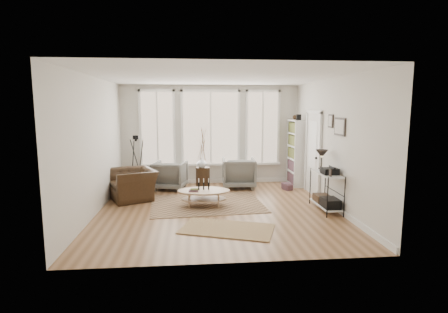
{
  "coord_description": "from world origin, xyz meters",
  "views": [
    {
      "loc": [
        -0.55,
        -7.56,
        2.27
      ],
      "look_at": [
        0.2,
        0.6,
        1.1
      ],
      "focal_mm": 28.0,
      "sensor_mm": 36.0,
      "label": 1
    }
  ],
  "objects": [
    {
      "name": "door",
      "position": [
        2.57,
        1.15,
        1.12
      ],
      "size": [
        0.09,
        1.06,
        2.22
      ],
      "color": "silver",
      "rests_on": "ground"
    },
    {
      "name": "vase",
      "position": [
        -0.29,
        2.04,
        0.73
      ],
      "size": [
        0.34,
        0.34,
        0.28
      ],
      "primitive_type": "imported",
      "rotation": [
        0.0,
        0.0,
        0.33
      ],
      "color": "silver",
      "rests_on": "side_table"
    },
    {
      "name": "bookcase",
      "position": [
        2.44,
        2.23,
        0.96
      ],
      "size": [
        0.31,
        0.85,
        2.06
      ],
      "color": "white",
      "rests_on": "ground"
    },
    {
      "name": "rug_runner",
      "position": [
        0.08,
        -1.33,
        0.01
      ],
      "size": [
        1.91,
        1.45,
        0.01
      ],
      "primitive_type": "cube",
      "rotation": [
        0.0,
        0.0,
        -0.34
      ],
      "color": "brown",
      "rests_on": "ground"
    },
    {
      "name": "rug_main",
      "position": [
        -0.22,
        0.44,
        0.01
      ],
      "size": [
        2.72,
        2.13,
        0.01
      ],
      "primitive_type": "cube",
      "rotation": [
        0.0,
        0.0,
        0.08
      ],
      "color": "brown",
      "rests_on": "ground"
    },
    {
      "name": "armchair_right",
      "position": [
        0.75,
        2.05,
        0.42
      ],
      "size": [
        0.95,
        0.98,
        0.84
      ],
      "primitive_type": "imported",
      "rotation": [
        0.0,
        0.0,
        3.08
      ],
      "color": "slate",
      "rests_on": "ground"
    },
    {
      "name": "side_table",
      "position": [
        -0.26,
        2.09,
        0.8
      ],
      "size": [
        0.39,
        0.39,
        1.65
      ],
      "color": "#332112",
      "rests_on": "ground"
    },
    {
      "name": "tripod_camera",
      "position": [
        -2.09,
        2.15,
        0.69
      ],
      "size": [
        0.53,
        0.53,
        1.49
      ],
      "color": "black",
      "rests_on": "ground"
    },
    {
      "name": "book_stack_far",
      "position": [
        2.05,
        1.63,
        0.08
      ],
      "size": [
        0.27,
        0.3,
        0.16
      ],
      "primitive_type": "cube",
      "rotation": [
        0.0,
        0.0,
        0.38
      ],
      "color": "maroon",
      "rests_on": "ground"
    },
    {
      "name": "low_shelf",
      "position": [
        2.38,
        -0.3,
        0.51
      ],
      "size": [
        0.38,
        1.08,
        1.3
      ],
      "color": "white",
      "rests_on": "ground"
    },
    {
      "name": "coffee_table",
      "position": [
        -0.3,
        0.25,
        0.3
      ],
      "size": [
        1.23,
        0.82,
        0.55
      ],
      "color": "tan",
      "rests_on": "ground"
    },
    {
      "name": "book_stack_near",
      "position": [
        2.05,
        1.72,
        0.09
      ],
      "size": [
        0.25,
        0.3,
        0.17
      ],
      "primitive_type": "cube",
      "rotation": [
        0.0,
        0.0,
        0.13
      ],
      "color": "maroon",
      "rests_on": "ground"
    },
    {
      "name": "bay_window",
      "position": [
        0.0,
        2.71,
        1.61
      ],
      "size": [
        4.14,
        0.12,
        2.24
      ],
      "color": "#D1AA87",
      "rests_on": "ground"
    },
    {
      "name": "accent_chair",
      "position": [
        -2.03,
        1.05,
        0.37
      ],
      "size": [
        1.46,
        1.39,
        0.74
      ],
      "primitive_type": "imported",
      "rotation": [
        0.0,
        0.0,
        -1.14
      ],
      "color": "#332112",
      "rests_on": "ground"
    },
    {
      "name": "room",
      "position": [
        0.02,
        0.03,
        1.43
      ],
      "size": [
        5.5,
        5.54,
        2.9
      ],
      "color": "#9B6F4A",
      "rests_on": "ground"
    },
    {
      "name": "wall_art",
      "position": [
        2.58,
        -0.27,
        1.88
      ],
      "size": [
        0.04,
        0.88,
        0.44
      ],
      "color": "black",
      "rests_on": "ground"
    },
    {
      "name": "armchair_left",
      "position": [
        -1.17,
        2.04,
        0.39
      ],
      "size": [
        1.01,
        1.03,
        0.78
      ],
      "primitive_type": "imported",
      "rotation": [
        0.0,
        0.0,
        2.92
      ],
      "color": "slate",
      "rests_on": "ground"
    }
  ]
}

